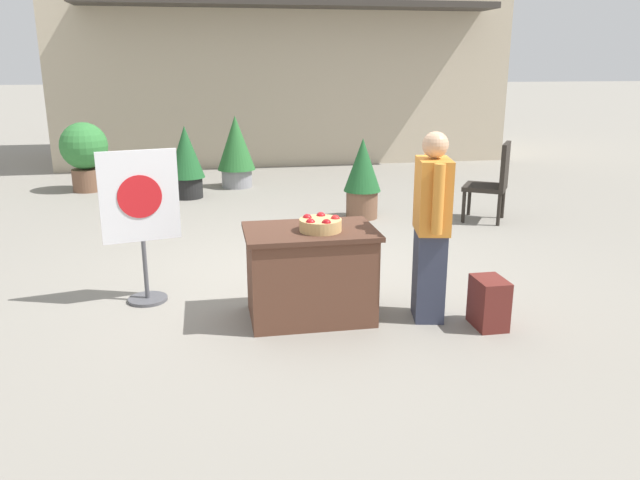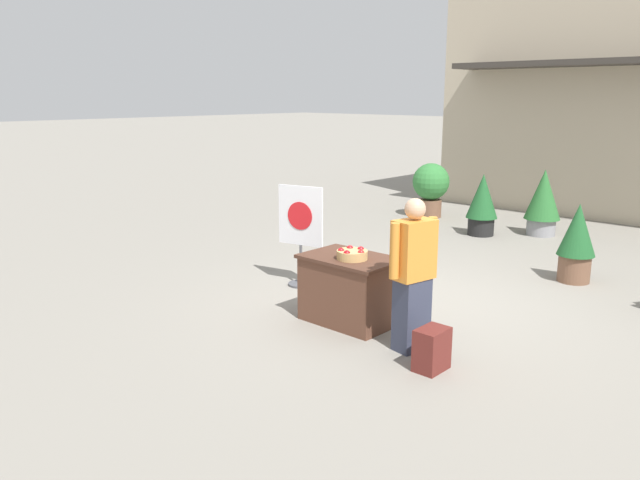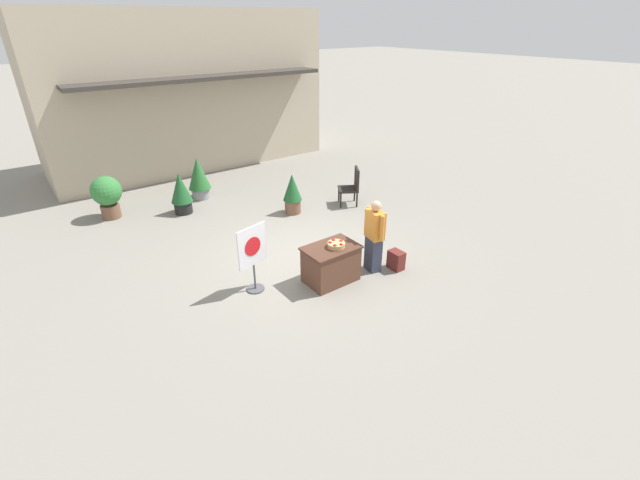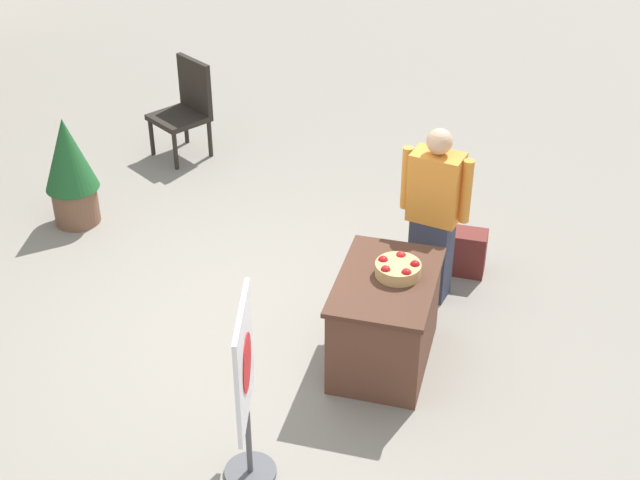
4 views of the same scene
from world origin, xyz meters
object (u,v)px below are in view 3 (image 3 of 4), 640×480
(apple_basket, at_px, (336,245))
(poster_board, at_px, (253,255))
(backpack, at_px, (396,260))
(potted_plant_near_left, at_px, (107,194))
(person_visitor, at_px, (374,236))
(display_table, at_px, (331,264))
(potted_plant_near_right, at_px, (199,177))
(potted_plant_far_left, at_px, (292,193))
(patio_chair, at_px, (352,185))
(potted_plant_far_right, at_px, (181,192))

(apple_basket, relative_size, poster_board, 0.25)
(backpack, xyz_separation_m, potted_plant_near_left, (-4.28, 6.58, 0.47))
(person_visitor, distance_m, backpack, 0.79)
(person_visitor, xyz_separation_m, poster_board, (-2.42, 0.83, -0.02))
(display_table, bearing_deg, potted_plant_near_right, 92.98)
(potted_plant_far_left, relative_size, potted_plant_near_right, 0.90)
(apple_basket, height_order, potted_plant_near_left, potted_plant_near_left)
(person_visitor, distance_m, potted_plant_near_left, 7.38)
(poster_board, distance_m, potted_plant_far_left, 3.89)
(person_visitor, xyz_separation_m, potted_plant_far_left, (0.32, 3.59, -0.21))
(person_visitor, distance_m, patio_chair, 3.71)
(backpack, bearing_deg, patio_chair, 64.40)
(potted_plant_near_left, height_order, potted_plant_far_right, potted_plant_near_left)
(backpack, height_order, potted_plant_near_right, potted_plant_near_right)
(person_visitor, xyz_separation_m, potted_plant_far_right, (-2.15, 5.43, -0.19))
(potted_plant_near_left, bearing_deg, backpack, -56.97)
(poster_board, xyz_separation_m, potted_plant_far_left, (2.73, 2.76, -0.19))
(patio_chair, bearing_deg, apple_basket, 77.55)
(backpack, bearing_deg, potted_plant_far_right, 114.31)
(person_visitor, relative_size, potted_plant_far_left, 1.42)
(display_table, distance_m, potted_plant_near_right, 6.01)
(patio_chair, bearing_deg, person_visitor, 89.08)
(patio_chair, height_order, potted_plant_near_right, potted_plant_near_right)
(potted_plant_near_right, bearing_deg, person_visitor, -78.11)
(backpack, relative_size, patio_chair, 0.38)
(display_table, height_order, poster_board, poster_board)
(backpack, distance_m, potted_plant_near_right, 6.72)
(patio_chair, bearing_deg, potted_plant_far_left, 16.31)
(apple_basket, height_order, person_visitor, person_visitor)
(potted_plant_far_right, xyz_separation_m, potted_plant_near_right, (0.84, 0.77, 0.05))
(poster_board, distance_m, patio_chair, 5.01)
(patio_chair, xyz_separation_m, potted_plant_near_right, (-3.35, 3.11, 0.08))
(patio_chair, xyz_separation_m, potted_plant_far_right, (-4.19, 2.34, 0.03))
(backpack, height_order, potted_plant_far_left, potted_plant_far_left)
(apple_basket, bearing_deg, person_visitor, -8.15)
(patio_chair, distance_m, potted_plant_near_right, 4.57)
(patio_chair, xyz_separation_m, potted_plant_far_left, (-1.73, 0.50, 0.01))
(person_visitor, xyz_separation_m, patio_chair, (2.05, 3.09, -0.22))
(apple_basket, relative_size, backpack, 0.84)
(potted_plant_near_left, relative_size, potted_plant_near_right, 0.93)
(display_table, distance_m, patio_chair, 4.20)
(person_visitor, relative_size, backpack, 3.81)
(patio_chair, bearing_deg, potted_plant_far_right, 3.42)
(backpack, xyz_separation_m, potted_plant_near_right, (-1.74, 6.47, 0.46))
(display_table, distance_m, potted_plant_near_left, 6.74)
(display_table, bearing_deg, apple_basket, -41.72)
(display_table, bearing_deg, patio_chair, 43.57)
(display_table, xyz_separation_m, person_visitor, (0.99, -0.20, 0.42))
(person_visitor, xyz_separation_m, potted_plant_near_left, (-3.85, 6.30, -0.13))
(poster_board, relative_size, potted_plant_far_left, 1.24)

